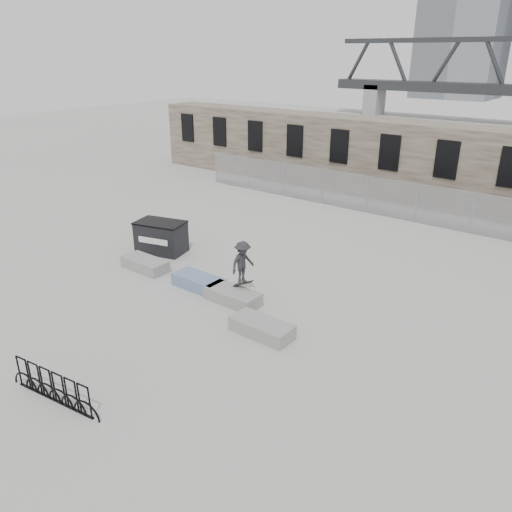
{
  "coord_description": "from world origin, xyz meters",
  "views": [
    {
      "loc": [
        11.39,
        -11.83,
        8.16
      ],
      "look_at": [
        1.11,
        1.34,
        1.3
      ],
      "focal_mm": 35.0,
      "sensor_mm": 36.0,
      "label": 1
    }
  ],
  "objects_px": {
    "planter_center_right": "(233,296)",
    "bike_rack": "(53,387)",
    "planter_offset": "(262,327)",
    "planter_center_left": "(199,281)",
    "dumpster": "(161,237)",
    "skateboarder": "(243,263)",
    "planter_far_left": "(145,264)"
  },
  "relations": [
    {
      "from": "planter_offset",
      "to": "planter_center_right",
      "type": "bearing_deg",
      "value": 152.52
    },
    {
      "from": "planter_center_left",
      "to": "skateboarder",
      "type": "bearing_deg",
      "value": 8.07
    },
    {
      "from": "planter_center_left",
      "to": "dumpster",
      "type": "relative_size",
      "value": 0.85
    },
    {
      "from": "planter_offset",
      "to": "bike_rack",
      "type": "bearing_deg",
      "value": -110.62
    },
    {
      "from": "planter_offset",
      "to": "dumpster",
      "type": "distance_m",
      "value": 8.18
    },
    {
      "from": "planter_far_left",
      "to": "dumpster",
      "type": "distance_m",
      "value": 2.01
    },
    {
      "from": "planter_center_left",
      "to": "dumpster",
      "type": "bearing_deg",
      "value": 156.89
    },
    {
      "from": "planter_far_left",
      "to": "planter_offset",
      "type": "height_order",
      "value": "same"
    },
    {
      "from": "planter_offset",
      "to": "dumpster",
      "type": "xyz_separation_m",
      "value": [
        -7.67,
        2.82,
        0.44
      ]
    },
    {
      "from": "dumpster",
      "to": "bike_rack",
      "type": "xyz_separation_m",
      "value": [
        5.51,
        -8.56,
        -0.26
      ]
    },
    {
      "from": "planter_center_left",
      "to": "bike_rack",
      "type": "distance_m",
      "value": 7.15
    },
    {
      "from": "dumpster",
      "to": "bike_rack",
      "type": "distance_m",
      "value": 10.19
    },
    {
      "from": "planter_far_left",
      "to": "planter_center_left",
      "type": "height_order",
      "value": "same"
    },
    {
      "from": "planter_far_left",
      "to": "planter_center_left",
      "type": "distance_m",
      "value": 2.88
    },
    {
      "from": "planter_far_left",
      "to": "skateboarder",
      "type": "relative_size",
      "value": 1.15
    },
    {
      "from": "planter_center_right",
      "to": "planter_offset",
      "type": "distance_m",
      "value": 2.38
    },
    {
      "from": "planter_center_left",
      "to": "planter_center_right",
      "type": "distance_m",
      "value": 1.77
    },
    {
      "from": "planter_center_right",
      "to": "dumpster",
      "type": "relative_size",
      "value": 0.85
    },
    {
      "from": "planter_center_left",
      "to": "skateboarder",
      "type": "height_order",
      "value": "skateboarder"
    },
    {
      "from": "planter_offset",
      "to": "planter_far_left",
      "type": "bearing_deg",
      "value": 170.87
    },
    {
      "from": "planter_center_left",
      "to": "planter_offset",
      "type": "bearing_deg",
      "value": -17.15
    },
    {
      "from": "planter_offset",
      "to": "skateboarder",
      "type": "relative_size",
      "value": 1.15
    },
    {
      "from": "planter_far_left",
      "to": "dumpster",
      "type": "bearing_deg",
      "value": 118.09
    },
    {
      "from": "planter_offset",
      "to": "skateboarder",
      "type": "distance_m",
      "value": 2.71
    },
    {
      "from": "dumpster",
      "to": "planter_far_left",
      "type": "bearing_deg",
      "value": -77.14
    },
    {
      "from": "planter_far_left",
      "to": "planter_center_right",
      "type": "bearing_deg",
      "value": 0.16
    },
    {
      "from": "planter_center_right",
      "to": "planter_offset",
      "type": "height_order",
      "value": "same"
    },
    {
      "from": "planter_center_right",
      "to": "bike_rack",
      "type": "relative_size",
      "value": 0.64
    },
    {
      "from": "planter_center_right",
      "to": "planter_offset",
      "type": "relative_size",
      "value": 1.0
    },
    {
      "from": "planter_center_left",
      "to": "planter_offset",
      "type": "distance_m",
      "value": 4.06
    },
    {
      "from": "planter_center_right",
      "to": "skateboarder",
      "type": "height_order",
      "value": "skateboarder"
    },
    {
      "from": "planter_center_left",
      "to": "planter_center_right",
      "type": "bearing_deg",
      "value": -3.19
    }
  ]
}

